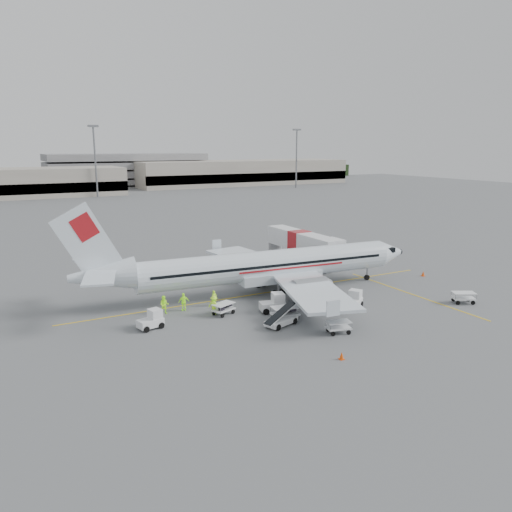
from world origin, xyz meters
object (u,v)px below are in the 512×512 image
object	(u,v)px
jet_bridge	(299,247)
tug_mid	(273,303)
tug_aft	(150,319)
tug_fore	(353,299)
belt_loader	(281,313)
aircraft	(270,245)

from	to	relation	value
jet_bridge	tug_mid	xyz separation A→B (m)	(-13.63, -16.16, -1.32)
tug_aft	tug_fore	bearing A→B (deg)	-24.18
belt_loader	tug_aft	world-z (taller)	belt_loader
belt_loader	tug_aft	xyz separation A→B (m)	(-10.68, 4.83, -0.31)
tug_mid	tug_aft	distance (m)	11.93
tug_mid	tug_aft	size ratio (longest dim) A/B	1.11
tug_fore	tug_mid	distance (m)	8.27
jet_bridge	tug_mid	distance (m)	21.18
aircraft	jet_bridge	world-z (taller)	aircraft
aircraft	tug_fore	bearing A→B (deg)	-56.27
jet_bridge	tug_mid	bearing A→B (deg)	-130.54
aircraft	belt_loader	world-z (taller)	aircraft
belt_loader	tug_aft	size ratio (longest dim) A/B	1.96
tug_fore	tug_aft	bearing A→B (deg)	136.84
tug_fore	tug_aft	distance (m)	20.07
jet_bridge	tug_fore	xyz separation A→B (m)	(-5.81, -18.86, -1.41)
jet_bridge	belt_loader	xyz separation A→B (m)	(-14.81, -19.79, -1.10)
tug_fore	tug_aft	world-z (taller)	tug_fore
belt_loader	tug_mid	bearing A→B (deg)	53.72
tug_mid	tug_aft	xyz separation A→B (m)	(-11.86, 1.20, -0.09)
aircraft	jet_bridge	distance (m)	14.99
tug_mid	jet_bridge	bearing A→B (deg)	64.11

